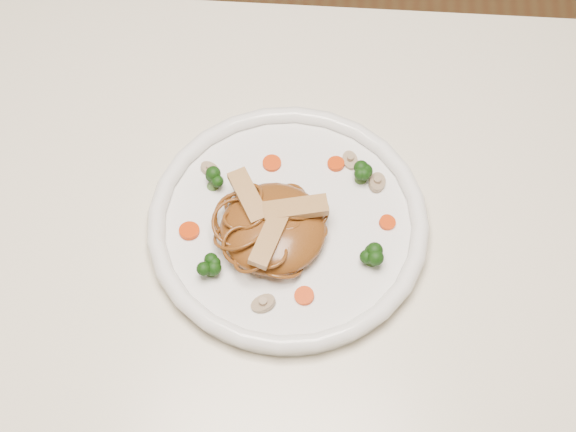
{
  "coord_description": "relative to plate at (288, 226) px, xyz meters",
  "views": [
    {
      "loc": [
        0.06,
        -0.4,
        1.57
      ],
      "look_at": [
        0.03,
        0.06,
        0.78
      ],
      "focal_mm": 52.92,
      "sensor_mm": 36.0,
      "label": 1
    }
  ],
  "objects": [
    {
      "name": "broccoli_2",
      "position": [
        -0.08,
        -0.07,
        0.02
      ],
      "size": [
        0.03,
        0.03,
        0.03
      ],
      "primitive_type": null,
      "rotation": [
        0.0,
        0.0,
        0.24
      ],
      "color": "#0E340B",
      "rests_on": "plate"
    },
    {
      "name": "mushroom_1",
      "position": [
        0.1,
        0.06,
        0.01
      ],
      "size": [
        0.03,
        0.03,
        0.01
      ],
      "primitive_type": "cylinder",
      "rotation": [
        0.0,
        0.0,
        1.43
      ],
      "color": "tan",
      "rests_on": "plate"
    },
    {
      "name": "chicken_c",
      "position": [
        -0.02,
        -0.04,
        0.05
      ],
      "size": [
        0.04,
        0.07,
        0.01
      ],
      "primitive_type": "cube",
      "rotation": [
        0.0,
        0.0,
        4.42
      ],
      "color": "tan",
      "rests_on": "noodle_mound"
    },
    {
      "name": "broccoli_3",
      "position": [
        0.09,
        -0.04,
        0.02
      ],
      "size": [
        0.03,
        0.03,
        0.03
      ],
      "primitive_type": null,
      "rotation": [
        0.0,
        0.0,
        0.28
      ],
      "color": "#0E340B",
      "rests_on": "plate"
    },
    {
      "name": "table",
      "position": [
        -0.03,
        -0.06,
        -0.11
      ],
      "size": [
        1.2,
        0.8,
        0.75
      ],
      "color": "beige",
      "rests_on": "ground"
    },
    {
      "name": "mushroom_2",
      "position": [
        -0.09,
        0.06,
        0.01
      ],
      "size": [
        0.03,
        0.03,
        0.01
      ],
      "primitive_type": "cylinder",
      "rotation": [
        0.0,
        0.0,
        -0.49
      ],
      "color": "tan",
      "rests_on": "plate"
    },
    {
      "name": "mushroom_3",
      "position": [
        0.07,
        0.08,
        0.01
      ],
      "size": [
        0.03,
        0.03,
        0.01
      ],
      "primitive_type": "cylinder",
      "rotation": [
        0.0,
        0.0,
        1.91
      ],
      "color": "tan",
      "rests_on": "plate"
    },
    {
      "name": "chicken_a",
      "position": [
        0.01,
        -0.0,
        0.05
      ],
      "size": [
        0.07,
        0.04,
        0.01
      ],
      "primitive_type": "cube",
      "rotation": [
        0.0,
        0.0,
        0.21
      ],
      "color": "tan",
      "rests_on": "noodle_mound"
    },
    {
      "name": "broccoli_0",
      "position": [
        0.08,
        0.06,
        0.02
      ],
      "size": [
        0.04,
        0.04,
        0.03
      ],
      "primitive_type": null,
      "rotation": [
        0.0,
        0.0,
        -0.32
      ],
      "color": "#0E340B",
      "rests_on": "plate"
    },
    {
      "name": "broccoli_1",
      "position": [
        -0.09,
        0.04,
        0.02
      ],
      "size": [
        0.03,
        0.03,
        0.03
      ],
      "primitive_type": null,
      "rotation": [
        0.0,
        0.0,
        -0.15
      ],
      "color": "#0E340B",
      "rests_on": "plate"
    },
    {
      "name": "plate",
      "position": [
        0.0,
        0.0,
        0.0
      ],
      "size": [
        0.39,
        0.39,
        0.02
      ],
      "primitive_type": "cylinder",
      "rotation": [
        0.0,
        0.0,
        0.37
      ],
      "color": "white",
      "rests_on": "table"
    },
    {
      "name": "carrot_3",
      "position": [
        -0.02,
        0.07,
        0.01
      ],
      "size": [
        0.03,
        0.03,
        0.0
      ],
      "primitive_type": "cylinder",
      "rotation": [
        0.0,
        0.0,
        -0.33
      ],
      "color": "#D43E07",
      "rests_on": "plate"
    },
    {
      "name": "carrot_1",
      "position": [
        -0.11,
        -0.02,
        0.01
      ],
      "size": [
        0.03,
        0.03,
        0.0
      ],
      "primitive_type": "cylinder",
      "rotation": [
        0.0,
        0.0,
        -0.43
      ],
      "color": "#D43E07",
      "rests_on": "plate"
    },
    {
      "name": "carrot_4",
      "position": [
        0.02,
        -0.09,
        0.01
      ],
      "size": [
        0.02,
        0.02,
        0.0
      ],
      "primitive_type": "cylinder",
      "rotation": [
        0.0,
        0.0,
        -0.01
      ],
      "color": "#D43E07",
      "rests_on": "plate"
    },
    {
      "name": "carrot_0",
      "position": [
        0.05,
        0.08,
        0.01
      ],
      "size": [
        0.03,
        0.03,
        0.0
      ],
      "primitive_type": "cylinder",
      "rotation": [
        0.0,
        0.0,
        -0.37
      ],
      "color": "#D43E07",
      "rests_on": "plate"
    },
    {
      "name": "mushroom_0",
      "position": [
        -0.02,
        -0.1,
        0.01
      ],
      "size": [
        0.04,
        0.04,
        0.01
      ],
      "primitive_type": "cylinder",
      "rotation": [
        0.0,
        0.0,
        0.48
      ],
      "color": "tan",
      "rests_on": "plate"
    },
    {
      "name": "noodle_mound",
      "position": [
        -0.01,
        -0.02,
        0.02
      ],
      "size": [
        0.12,
        0.12,
        0.04
      ],
      "primitive_type": "ellipsoid",
      "rotation": [
        0.0,
        0.0,
        0.01
      ],
      "color": "brown",
      "rests_on": "plate"
    },
    {
      "name": "chicken_b",
      "position": [
        -0.04,
        0.01,
        0.05
      ],
      "size": [
        0.05,
        0.07,
        0.01
      ],
      "primitive_type": "cube",
      "rotation": [
        0.0,
        0.0,
        2.08
      ],
      "color": "tan",
      "rests_on": "noodle_mound"
    },
    {
      "name": "carrot_2",
      "position": [
        0.11,
        0.01,
        0.01
      ],
      "size": [
        0.02,
        0.02,
        0.0
      ],
      "primitive_type": "cylinder",
      "rotation": [
        0.0,
        0.0,
        0.07
      ],
      "color": "#D43E07",
      "rests_on": "plate"
    }
  ]
}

